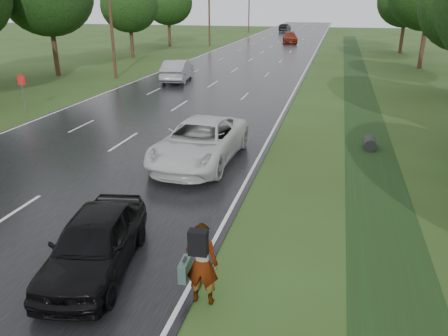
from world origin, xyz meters
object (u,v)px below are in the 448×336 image
pedestrian (201,263)px  silver_sedan (178,70)px  road_sign (22,86)px  white_pickup (200,142)px  dark_sedan (94,242)px

pedestrian → silver_sedan: pedestrian is taller
road_sign → silver_sedan: bearing=67.7°
pedestrian → silver_sedan: (-10.46, 27.26, -0.10)m
silver_sedan → road_sign: bearing=59.8°
white_pickup → dark_sedan: 8.26m
silver_sedan → white_pickup: bearing=104.7°
dark_sedan → white_pickup: bearing=78.8°
white_pickup → silver_sedan: (-7.72, 18.46, 0.01)m
white_pickup → pedestrian: bearing=-70.4°
pedestrian → white_pickup: 9.21m
road_sign → white_pickup: size_ratio=0.36×
pedestrian → silver_sedan: 29.20m
white_pickup → dark_sedan: bearing=-89.1°
dark_sedan → silver_sedan: (-7.52, 26.72, 0.12)m
silver_sedan → pedestrian: bearing=103.0°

